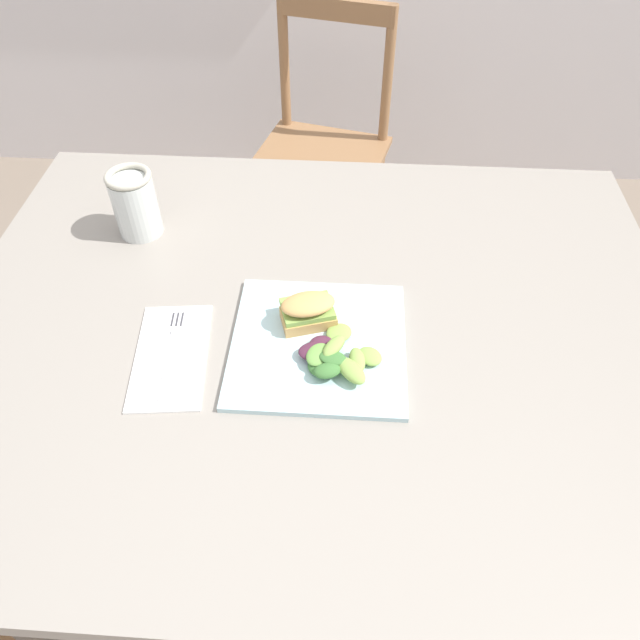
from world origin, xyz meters
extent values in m
plane|color=#7A6B5B|center=(0.00, 0.00, 0.00)|extent=(8.89, 8.89, 0.00)
cube|color=gray|center=(-0.12, 0.17, 0.72)|extent=(1.27, 1.02, 0.03)
cube|color=#8E6642|center=(-0.69, 0.61, 0.35)|extent=(0.07, 0.07, 0.71)
cube|color=#8E6642|center=(0.44, 0.61, 0.35)|extent=(0.07, 0.07, 0.71)
cylinder|color=#8E6642|center=(-0.39, 1.04, 0.21)|extent=(0.03, 0.03, 0.43)
cylinder|color=#8E6642|center=(-0.06, 0.96, 0.21)|extent=(0.03, 0.03, 0.43)
cylinder|color=#8E6642|center=(-0.31, 1.37, 0.21)|extent=(0.03, 0.03, 0.43)
cylinder|color=#8E6642|center=(0.02, 1.29, 0.21)|extent=(0.03, 0.03, 0.43)
cube|color=#8E6642|center=(-0.18, 1.16, 0.44)|extent=(0.48, 0.48, 0.02)
cylinder|color=#8E6642|center=(-0.31, 1.38, 0.66)|extent=(0.03, 0.03, 0.42)
cylinder|color=#8E6642|center=(0.02, 1.30, 0.66)|extent=(0.03, 0.03, 0.42)
cube|color=#8E6642|center=(-0.14, 1.34, 0.84)|extent=(0.36, 0.11, 0.06)
cube|color=silver|center=(-0.11, 0.11, 0.74)|extent=(0.29, 0.29, 0.01)
cube|color=tan|center=(-0.13, 0.16, 0.76)|extent=(0.10, 0.08, 0.02)
cube|color=#84A84C|center=(-0.13, 0.16, 0.78)|extent=(0.10, 0.09, 0.01)
ellipsoid|color=tan|center=(-0.13, 0.16, 0.79)|extent=(0.10, 0.08, 0.02)
ellipsoid|color=#3D7033|center=(-0.11, 0.05, 0.76)|extent=(0.04, 0.05, 0.02)
ellipsoid|color=#84A84C|center=(-0.09, 0.08, 0.78)|extent=(0.05, 0.06, 0.01)
ellipsoid|color=#84A84C|center=(-0.03, 0.08, 0.76)|extent=(0.05, 0.05, 0.01)
ellipsoid|color=#84A84C|center=(-0.06, 0.04, 0.77)|extent=(0.06, 0.07, 0.02)
ellipsoid|color=#3D7033|center=(-0.09, 0.06, 0.77)|extent=(0.05, 0.04, 0.01)
ellipsoid|color=#6B9E47|center=(-0.11, 0.07, 0.77)|extent=(0.05, 0.06, 0.01)
ellipsoid|color=#3D7033|center=(-0.09, 0.04, 0.77)|extent=(0.05, 0.04, 0.02)
ellipsoid|color=#4C2338|center=(-0.11, 0.10, 0.76)|extent=(0.06, 0.06, 0.01)
ellipsoid|color=#4C2338|center=(-0.11, 0.08, 0.76)|extent=(0.06, 0.05, 0.01)
ellipsoid|color=#84A84C|center=(-0.05, 0.07, 0.76)|extent=(0.03, 0.05, 0.02)
ellipsoid|color=#84A84C|center=(-0.08, 0.13, 0.76)|extent=(0.06, 0.06, 0.01)
cube|color=white|center=(-0.35, 0.07, 0.74)|extent=(0.14, 0.23, 0.00)
cube|color=silver|center=(-0.35, 0.05, 0.75)|extent=(0.02, 0.14, 0.00)
cube|color=silver|center=(-0.36, 0.14, 0.75)|extent=(0.03, 0.05, 0.00)
cube|color=#38383D|center=(-0.35, 0.15, 0.75)|extent=(0.01, 0.03, 0.00)
cube|color=#38383D|center=(-0.36, 0.15, 0.75)|extent=(0.01, 0.03, 0.00)
cube|color=#38383D|center=(-0.36, 0.15, 0.75)|extent=(0.01, 0.03, 0.00)
cylinder|color=#995623|center=(-0.48, 0.39, 0.79)|extent=(0.08, 0.08, 0.10)
cylinder|color=silver|center=(-0.48, 0.39, 0.80)|extent=(0.09, 0.09, 0.12)
torus|color=#B7B29E|center=(-0.48, 0.39, 0.87)|extent=(0.09, 0.09, 0.01)
camera|label=1|loc=(-0.07, -0.54, 1.49)|focal=33.81mm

